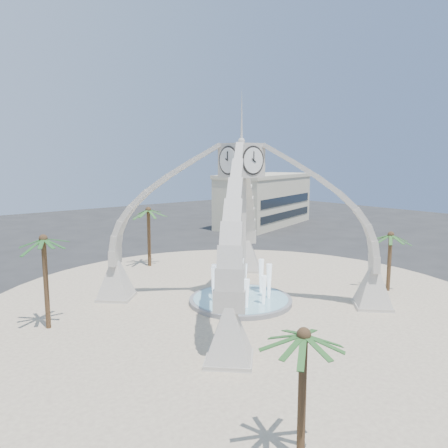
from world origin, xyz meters
TOP-DOWN VIEW (x-y plane):
  - ground at (0.00, 0.00)m, footprint 140.00×140.00m
  - plaza at (0.00, 0.00)m, footprint 40.00×40.00m
  - clock_tower at (-0.00, -0.00)m, footprint 17.94×17.94m
  - fountain at (0.00, 0.00)m, footprint 8.00×8.00m
  - building_ne at (30.00, 28.00)m, footprint 21.87×14.17m
  - palm_east at (11.82, -5.55)m, footprint 3.88×3.88m
  - palm_west at (-13.29, 4.18)m, footprint 3.54×3.54m
  - palm_north at (0.39, 14.86)m, footprint 4.75×4.75m
  - palm_south at (-10.11, -14.89)m, footprint 4.10×4.10m

SIDE VIEW (x-z plane):
  - ground at x=0.00m, z-range 0.00..0.00m
  - plaza at x=0.00m, z-range 0.00..0.06m
  - fountain at x=0.00m, z-range -1.52..2.10m
  - building_ne at x=30.00m, z-range 0.01..8.61m
  - palm_east at x=11.82m, z-range 2.04..7.56m
  - palm_south at x=-10.11m, z-range 2.09..7.66m
  - palm_north at x=0.39m, z-range 2.54..9.21m
  - palm_west at x=-13.29m, z-range 2.60..9.32m
  - clock_tower at x=0.00m, z-range -1.66..14.64m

